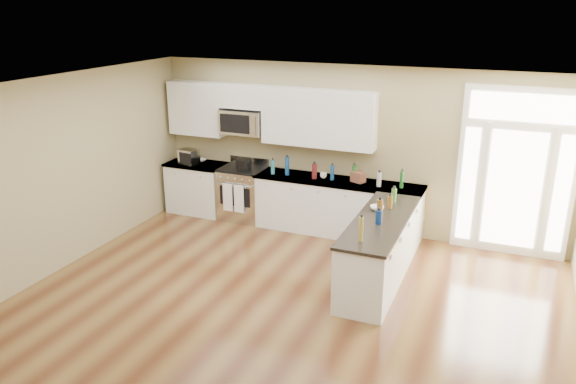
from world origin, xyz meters
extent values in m
plane|color=#4F2A16|center=(0.00, 0.00, 0.00)|extent=(8.00, 8.00, 0.00)
plane|color=tan|center=(0.00, 4.00, 1.40)|extent=(7.00, 0.00, 7.00)
plane|color=tan|center=(-3.50, 0.00, 1.40)|extent=(0.00, 8.00, 8.00)
plane|color=white|center=(0.00, 0.00, 2.80)|extent=(8.00, 8.00, 0.00)
cube|color=white|center=(-2.87, 3.69, 0.45)|extent=(1.06, 0.62, 0.90)
cube|color=black|center=(-2.87, 3.69, 0.05)|extent=(1.02, 0.52, 0.10)
cube|color=black|center=(-2.87, 3.69, 0.92)|extent=(1.10, 0.66, 0.04)
cube|color=white|center=(-0.16, 3.69, 0.45)|extent=(2.81, 0.62, 0.90)
cube|color=black|center=(-0.16, 3.69, 0.05)|extent=(2.77, 0.52, 0.10)
cube|color=black|center=(-0.16, 3.69, 0.92)|extent=(2.85, 0.66, 0.04)
cube|color=white|center=(0.93, 2.24, 0.45)|extent=(0.65, 2.28, 0.90)
cube|color=black|center=(0.93, 2.24, 0.05)|extent=(0.61, 2.18, 0.10)
cube|color=black|center=(0.93, 2.24, 0.92)|extent=(0.69, 2.32, 0.04)
cube|color=white|center=(-2.88, 3.83, 1.93)|extent=(1.04, 0.33, 0.95)
cube|color=white|center=(-0.57, 3.83, 1.93)|extent=(1.94, 0.33, 0.95)
cube|color=white|center=(-1.95, 3.83, 2.20)|extent=(0.82, 0.33, 0.40)
cube|color=silver|center=(-1.95, 3.80, 1.76)|extent=(0.78, 0.40, 0.42)
cube|color=black|center=(-2.01, 3.59, 1.76)|extent=(0.56, 0.01, 0.32)
cube|color=white|center=(2.55, 3.96, 1.30)|extent=(1.70, 0.08, 2.60)
cube|color=white|center=(2.55, 3.91, 1.05)|extent=(0.78, 0.02, 1.80)
cube|color=white|center=(1.89, 3.91, 1.05)|extent=(0.22, 0.02, 1.80)
cube|color=white|center=(3.21, 3.91, 1.05)|extent=(0.22, 0.02, 1.80)
cube|color=white|center=(2.55, 3.91, 2.30)|extent=(1.50, 0.02, 0.40)
cube|color=silver|center=(-1.93, 3.69, 0.46)|extent=(0.78, 0.64, 0.92)
cube|color=black|center=(-1.93, 3.69, 0.94)|extent=(0.78, 0.60, 0.03)
cube|color=silver|center=(-1.93, 3.99, 1.01)|extent=(0.78, 0.04, 0.14)
cube|color=black|center=(-1.93, 3.37, 0.52)|extent=(0.58, 0.01, 0.34)
cylinder|color=silver|center=(-1.93, 3.34, 0.74)|extent=(0.70, 0.02, 0.02)
cube|color=white|center=(-2.05, 3.33, 0.50)|extent=(0.18, 0.02, 0.50)
cube|color=white|center=(-1.83, 3.33, 0.50)|extent=(0.18, 0.02, 0.50)
cylinder|color=black|center=(-1.86, 3.62, 1.05)|extent=(0.32, 0.32, 0.21)
cube|color=silver|center=(-2.96, 3.59, 1.08)|extent=(0.36, 0.30, 0.28)
cube|color=brown|center=(0.18, 3.72, 1.03)|extent=(0.26, 0.23, 0.17)
imported|color=white|center=(-2.85, 3.83, 0.96)|extent=(0.23, 0.23, 0.04)
imported|color=white|center=(0.79, 2.56, 0.97)|extent=(0.25, 0.25, 0.06)
imported|color=white|center=(-0.42, 3.71, 0.99)|extent=(0.13, 0.13, 0.09)
cylinder|color=#19591E|center=(0.10, 3.75, 1.07)|extent=(0.06, 0.06, 0.27)
cylinder|color=navy|center=(-1.05, 3.65, 1.10)|extent=(0.07, 0.07, 0.31)
cylinder|color=brown|center=(0.94, 2.70, 1.03)|extent=(0.07, 0.07, 0.18)
cylinder|color=olive|center=(0.87, 1.40, 1.10)|extent=(0.06, 0.06, 0.32)
cylinder|color=#26727F|center=(-1.30, 3.60, 1.06)|extent=(0.07, 0.07, 0.24)
cylinder|color=#591919|center=(-0.55, 3.63, 1.06)|extent=(0.09, 0.09, 0.25)
cylinder|color=#B2B2B7|center=(0.55, 3.63, 1.06)|extent=(0.07, 0.07, 0.23)
cylinder|color=navy|center=(0.94, 2.05, 1.03)|extent=(0.08, 0.08, 0.19)
cylinder|color=#3F7226|center=(0.93, 3.00, 1.04)|extent=(0.08, 0.08, 0.20)
cylinder|color=#19591E|center=(0.90, 3.69, 1.08)|extent=(0.06, 0.06, 0.27)
cylinder|color=navy|center=(-0.25, 3.67, 1.07)|extent=(0.06, 0.06, 0.25)
cylinder|color=brown|center=(0.87, 2.35, 1.06)|extent=(0.09, 0.09, 0.23)
camera|label=1|loc=(2.48, -4.83, 3.75)|focal=35.00mm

